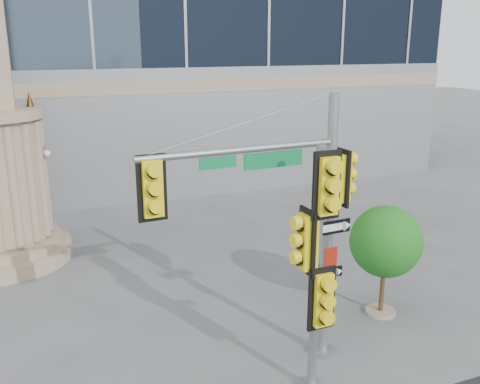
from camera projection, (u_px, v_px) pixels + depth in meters
name	position (u px, v px, depth m)	size (l,w,h in m)	color
ground	(282.00, 365.00, 12.18)	(120.00, 120.00, 0.00)	#545456
main_signal_pole	(286.00, 207.00, 11.18)	(4.73, 0.70, 6.09)	slate
secondary_signal_pole	(318.00, 255.00, 10.39)	(0.90, 0.67, 5.27)	slate
street_tree	(386.00, 244.00, 14.01)	(1.94, 1.89, 3.02)	gray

